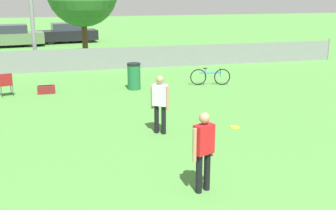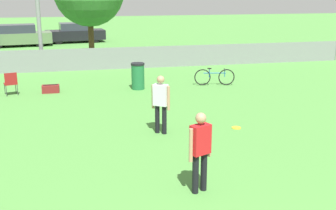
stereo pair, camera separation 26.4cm
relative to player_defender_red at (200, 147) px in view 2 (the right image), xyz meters
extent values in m
cube|color=gray|center=(-0.76, 13.73, -0.40)|extent=(25.73, 0.03, 1.10)
cylinder|color=slate|center=(12.11, 13.73, -0.35)|extent=(0.07, 0.07, 1.21)
cylinder|color=#4C331E|center=(-1.36, 17.33, 0.21)|extent=(0.32, 0.32, 2.34)
cylinder|color=black|center=(-0.10, -0.04, -0.55)|extent=(0.13, 0.13, 0.82)
cylinder|color=black|center=(0.10, 0.04, -0.55)|extent=(0.13, 0.13, 0.82)
cube|color=red|center=(0.00, 0.00, 0.16)|extent=(0.45, 0.36, 0.60)
sphere|color=tan|center=(0.00, 0.00, 0.60)|extent=(0.21, 0.21, 0.21)
cylinder|color=tan|center=(-0.22, -0.10, 0.09)|extent=(0.08, 0.08, 0.67)
cylinder|color=tan|center=(0.22, 0.10, 0.09)|extent=(0.08, 0.08, 0.67)
cylinder|color=black|center=(-0.14, 3.70, -0.55)|extent=(0.13, 0.13, 0.82)
cylinder|color=black|center=(0.03, 3.57, -0.55)|extent=(0.13, 0.13, 0.82)
cube|color=silver|center=(-0.05, 3.64, 0.16)|extent=(0.45, 0.41, 0.60)
sphere|color=tan|center=(-0.05, 3.64, 0.60)|extent=(0.21, 0.21, 0.21)
cylinder|color=tan|center=(-0.24, 3.78, 0.09)|extent=(0.08, 0.08, 0.67)
cylinder|color=tan|center=(0.14, 3.50, 0.09)|extent=(0.08, 0.08, 0.67)
cylinder|color=yellow|center=(2.20, 3.60, -0.94)|extent=(0.27, 0.27, 0.03)
torus|color=yellow|center=(2.20, 3.60, -0.94)|extent=(0.27, 0.27, 0.03)
cylinder|color=#333338|center=(-4.65, 9.50, -0.74)|extent=(0.02, 0.02, 0.42)
cylinder|color=#333338|center=(-5.04, 9.38, -0.74)|extent=(0.02, 0.02, 0.42)
cylinder|color=#333338|center=(-4.54, 9.11, -0.74)|extent=(0.02, 0.02, 0.42)
cylinder|color=#333338|center=(-4.93, 8.99, -0.74)|extent=(0.02, 0.02, 0.42)
cube|color=maroon|center=(-4.79, 9.25, -0.52)|extent=(0.56, 0.56, 0.03)
cube|color=maroon|center=(-4.73, 9.04, -0.28)|extent=(0.44, 0.15, 0.44)
torus|color=black|center=(2.88, 9.24, -0.61)|extent=(0.68, 0.18, 0.69)
torus|color=black|center=(3.87, 9.05, -0.61)|extent=(0.68, 0.18, 0.69)
cylinder|color=#195999|center=(3.38, 9.15, -0.43)|extent=(0.92, 0.21, 0.04)
cylinder|color=#195999|center=(3.16, 9.19, -0.43)|extent=(0.03, 0.03, 0.35)
cylinder|color=#195999|center=(3.79, 9.06, -0.43)|extent=(0.03, 0.03, 0.32)
cube|color=black|center=(3.16, 9.19, -0.24)|extent=(0.17, 0.09, 0.04)
cylinder|color=black|center=(3.79, 9.06, -0.27)|extent=(0.11, 0.44, 0.03)
cylinder|color=#1E6638|center=(0.12, 9.15, -0.46)|extent=(0.52, 0.52, 0.99)
cylinder|color=black|center=(0.12, 9.15, 0.08)|extent=(0.55, 0.55, 0.08)
cube|color=maroon|center=(-3.32, 9.29, -0.81)|extent=(0.66, 0.36, 0.30)
cube|color=black|center=(-3.32, 9.29, -0.64)|extent=(0.56, 0.04, 0.02)
cylinder|color=black|center=(-4.88, 24.88, -0.62)|extent=(0.69, 0.27, 0.67)
cylinder|color=black|center=(-4.69, 23.40, -0.62)|extent=(0.69, 0.27, 0.67)
cube|color=#59724C|center=(-6.17, 23.96, -0.38)|extent=(4.69, 2.28, 0.75)
cube|color=#2D333D|center=(-6.17, 23.96, 0.28)|extent=(2.52, 1.80, 0.56)
cylinder|color=black|center=(-0.99, 26.26, -0.62)|extent=(0.68, 0.26, 0.66)
cylinder|color=black|center=(-0.80, 24.80, -0.62)|extent=(0.68, 0.26, 0.66)
cylinder|color=black|center=(-3.64, 25.92, -0.62)|extent=(0.68, 0.26, 0.66)
cylinder|color=black|center=(-3.46, 24.47, -0.62)|extent=(0.68, 0.26, 0.66)
cube|color=black|center=(-2.22, 25.36, -0.39)|extent=(4.49, 2.21, 0.71)
cube|color=#2D333D|center=(-2.22, 25.36, 0.23)|extent=(2.41, 1.75, 0.53)
camera|label=1|loc=(-2.54, -7.35, 3.01)|focal=45.00mm
camera|label=2|loc=(-2.28, -7.41, 3.01)|focal=45.00mm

